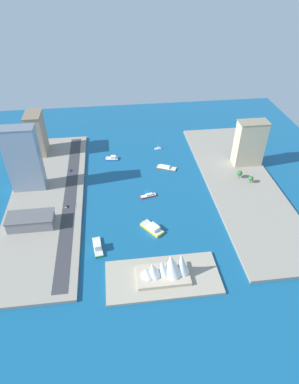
% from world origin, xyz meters
% --- Properties ---
extents(ground_plane, '(440.00, 440.00, 0.00)m').
position_xyz_m(ground_plane, '(0.00, 0.00, 0.00)').
color(ground_plane, '#145684').
extents(quay_west, '(70.00, 240.00, 2.62)m').
position_xyz_m(quay_west, '(-97.84, 0.00, 1.31)').
color(quay_west, gray).
rests_on(quay_west, ground_plane).
extents(quay_east, '(70.00, 240.00, 2.62)m').
position_xyz_m(quay_east, '(97.84, 0.00, 1.31)').
color(quay_east, gray).
rests_on(quay_east, ground_plane).
extents(peninsula_point, '(84.83, 39.09, 2.00)m').
position_xyz_m(peninsula_point, '(0.22, 106.98, 1.00)').
color(peninsula_point, '#A89E89').
rests_on(peninsula_point, ground_plane).
extents(road_strip, '(11.77, 228.00, 0.15)m').
position_xyz_m(road_strip, '(75.08, 0.00, 2.70)').
color(road_strip, '#38383D').
rests_on(road_strip, quay_east).
extents(catamaran_blue, '(15.77, 8.68, 4.18)m').
position_xyz_m(catamaran_blue, '(31.98, -65.72, 1.39)').
color(catamaran_blue, blue).
rests_on(catamaran_blue, ground_plane).
extents(ferry_green_doubledeck, '(9.71, 23.86, 7.32)m').
position_xyz_m(ferry_green_doubledeck, '(48.46, 71.11, 2.52)').
color(ferry_green_doubledeck, '#2D8C4C').
rests_on(ferry_green_doubledeck, ground_plane).
extents(barge_flat_brown, '(23.12, 16.29, 2.95)m').
position_xyz_m(barge_flat_brown, '(-26.17, -39.48, 1.07)').
color(barge_flat_brown, brown).
rests_on(barge_flat_brown, ground_plane).
extents(sailboat_small_white, '(9.02, 3.74, 9.44)m').
position_xyz_m(sailboat_small_white, '(-23.64, -81.51, 0.94)').
color(sailboat_small_white, white).
rests_on(sailboat_small_white, ground_plane).
extents(ferry_yellow_fast, '(19.72, 22.71, 5.61)m').
position_xyz_m(ferry_yellow_fast, '(1.29, 54.84, 2.12)').
color(ferry_yellow_fast, yellow).
rests_on(ferry_yellow_fast, ground_plane).
extents(tugboat_red, '(17.00, 7.78, 3.20)m').
position_xyz_m(tugboat_red, '(-0.84, 8.23, 1.14)').
color(tugboat_red, red).
rests_on(tugboat_red, ground_plane).
extents(apartment_midrise_tan, '(18.17, 28.91, 47.92)m').
position_xyz_m(apartment_midrise_tan, '(115.04, -87.64, 26.62)').
color(apartment_midrise_tan, tan).
rests_on(apartment_midrise_tan, quay_east).
extents(office_block_beige, '(31.35, 16.79, 49.89)m').
position_xyz_m(office_block_beige, '(-115.59, -35.37, 27.60)').
color(office_block_beige, '#C6B793').
rests_on(office_block_beige, quay_west).
extents(warehouse_low_gray, '(40.07, 19.09, 11.02)m').
position_xyz_m(warehouse_low_gray, '(105.24, 39.22, 8.16)').
color(warehouse_low_gray, gray).
rests_on(warehouse_low_gray, quay_east).
extents(tower_tall_glass, '(32.56, 15.19, 66.04)m').
position_xyz_m(tower_tall_glass, '(115.19, -18.27, 35.67)').
color(tower_tall_glass, '#8C9EB2').
rests_on(tower_tall_glass, quay_east).
extents(sedan_silver, '(1.93, 4.55, 1.63)m').
position_xyz_m(sedan_silver, '(77.69, 17.92, 3.57)').
color(sedan_silver, black).
rests_on(sedan_silver, road_strip).
extents(hatchback_blue, '(2.06, 4.31, 1.45)m').
position_xyz_m(hatchback_blue, '(78.16, -43.07, 3.49)').
color(hatchback_blue, black).
rests_on(hatchback_blue, road_strip).
extents(traffic_light_waterfront, '(0.36, 0.36, 6.50)m').
position_xyz_m(traffic_light_waterfront, '(67.96, 19.36, 6.97)').
color(traffic_light_waterfront, black).
rests_on(traffic_light_waterfront, quay_east).
extents(opera_landmark, '(39.33, 21.75, 23.41)m').
position_xyz_m(opera_landmark, '(-2.35, 106.98, 11.17)').
color(opera_landmark, '#BCAD93').
rests_on(opera_landmark, peninsula_point).
extents(park_tree_cluster, '(14.25, 15.23, 8.65)m').
position_xyz_m(park_tree_cluster, '(-102.03, -4.26, 8.07)').
color(park_tree_cluster, brown).
rests_on(park_tree_cluster, quay_west).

